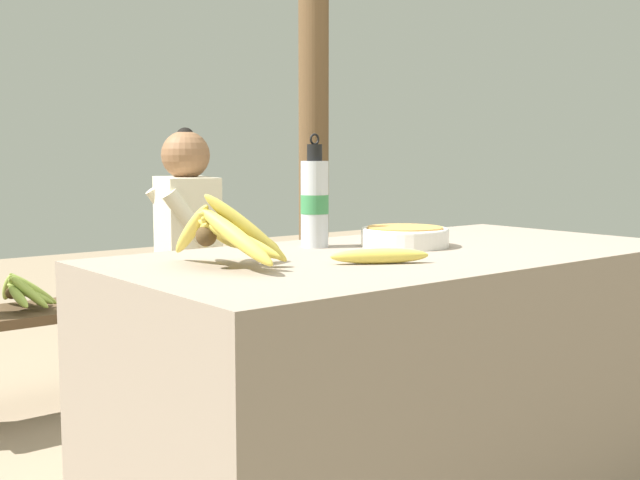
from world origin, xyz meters
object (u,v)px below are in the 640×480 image
object	(u,v)px
seated_vendor	(176,241)
banana_bunch_green	(22,290)
banana_bunch_ripe	(227,233)
support_post_far	(314,113)
water_bottle	(315,202)
loose_banana_front	(380,256)
serving_bowl	(405,235)
wooden_bench	(134,312)

from	to	relation	value
seated_vendor	banana_bunch_green	size ratio (longest dim) A/B	3.33
banana_bunch_ripe	support_post_far	size ratio (longest dim) A/B	0.16
water_bottle	support_post_far	xyz separation A→B (m)	(1.17, 1.47, 0.31)
loose_banana_front	banana_bunch_green	xyz separation A→B (m)	(-0.26, 1.58, -0.26)
banana_bunch_ripe	serving_bowl	size ratio (longest dim) A/B	1.59
serving_bowl	wooden_bench	distance (m)	1.44
wooden_bench	serving_bowl	bearing A→B (deg)	-85.64
banana_bunch_ripe	water_bottle	bearing A→B (deg)	23.95
banana_bunch_ripe	loose_banana_front	size ratio (longest dim) A/B	1.75
serving_bowl	support_post_far	world-z (taller)	support_post_far
serving_bowl	seated_vendor	size ratio (longest dim) A/B	0.21
serving_bowl	loose_banana_front	xyz separation A→B (m)	(-0.27, -0.20, -0.01)
banana_bunch_green	support_post_far	xyz separation A→B (m)	(1.51, 0.22, 0.68)
water_bottle	banana_bunch_green	size ratio (longest dim) A/B	0.91
wooden_bench	loose_banana_front	bearing A→B (deg)	-96.12
wooden_bench	seated_vendor	world-z (taller)	seated_vendor
banana_bunch_ripe	water_bottle	world-z (taller)	water_bottle
water_bottle	banana_bunch_green	world-z (taller)	water_bottle
loose_banana_front	banana_bunch_green	bearing A→B (deg)	99.26
loose_banana_front	banana_bunch_green	size ratio (longest dim) A/B	0.65
seated_vendor	loose_banana_front	bearing A→B (deg)	93.49
banana_bunch_ripe	loose_banana_front	xyz separation A→B (m)	(0.29, -0.17, -0.06)
banana_bunch_green	support_post_far	world-z (taller)	support_post_far
banana_bunch_green	serving_bowl	bearing A→B (deg)	-69.01
banana_bunch_green	wooden_bench	bearing A→B (deg)	-1.10
water_bottle	wooden_bench	distance (m)	1.34
loose_banana_front	serving_bowl	bearing A→B (deg)	35.71
banana_bunch_ripe	wooden_bench	xyz separation A→B (m)	(0.46, 1.40, -0.45)
water_bottle	wooden_bench	xyz separation A→B (m)	(0.09, 1.24, -0.49)
banana_bunch_ripe	seated_vendor	world-z (taller)	seated_vendor
serving_bowl	support_post_far	distance (m)	1.92
water_bottle	wooden_bench	world-z (taller)	water_bottle
wooden_bench	seated_vendor	xyz separation A→B (m)	(0.18, -0.02, 0.27)
loose_banana_front	wooden_bench	xyz separation A→B (m)	(0.17, 1.57, -0.39)
water_bottle	support_post_far	world-z (taller)	support_post_far
water_bottle	support_post_far	distance (m)	1.90
serving_bowl	loose_banana_front	distance (m)	0.34
water_bottle	banana_bunch_green	distance (m)	1.34
banana_bunch_ripe	serving_bowl	world-z (taller)	banana_bunch_ripe
banana_bunch_ripe	banana_bunch_green	size ratio (longest dim) A/B	1.14
serving_bowl	loose_banana_front	bearing A→B (deg)	-144.29
banana_bunch_ripe	support_post_far	xyz separation A→B (m)	(1.54, 1.64, 0.36)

